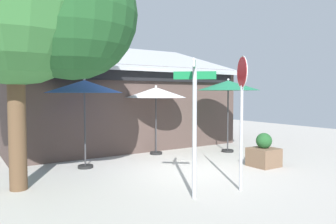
{
  "coord_description": "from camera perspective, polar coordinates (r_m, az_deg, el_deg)",
  "views": [
    {
      "loc": [
        -5.36,
        -7.14,
        2.17
      ],
      "look_at": [
        0.1,
        1.2,
        1.6
      ],
      "focal_mm": 34.56,
      "sensor_mm": 36.0,
      "label": 1
    }
  ],
  "objects": [
    {
      "name": "patio_umbrella_royal_blue_left",
      "position": [
        9.63,
        -14.54,
        4.25
      ],
      "size": [
        2.21,
        2.21,
        2.63
      ],
      "color": "black",
      "rests_on": "ground"
    },
    {
      "name": "cafe_building",
      "position": [
        13.89,
        -8.99,
        1.27
      ],
      "size": [
        9.47,
        5.3,
        4.49
      ],
      "color": "#473833",
      "rests_on": "ground"
    },
    {
      "name": "ground_plane",
      "position": [
        9.2,
        3.64,
        -10.69
      ],
      "size": [
        28.0,
        28.0,
        0.1
      ],
      "primitive_type": "cube",
      "color": "#ADA8A0"
    },
    {
      "name": "patio_umbrella_ivory_center",
      "position": [
        11.48,
        -2.15,
        3.36
      ],
      "size": [
        2.16,
        2.16,
        2.46
      ],
      "color": "black",
      "rests_on": "ground"
    },
    {
      "name": "sidewalk_planter",
      "position": [
        10.11,
        16.53,
        -6.98
      ],
      "size": [
        0.77,
        0.77,
        1.0
      ],
      "color": "brown",
      "rests_on": "ground"
    },
    {
      "name": "street_sign_post",
      "position": [
        6.59,
        4.71,
        -0.3
      ],
      "size": [
        0.68,
        0.73,
        2.86
      ],
      "color": "#A8AAB2",
      "rests_on": "ground"
    },
    {
      "name": "patio_umbrella_forest_green_right",
      "position": [
        12.13,
        10.57,
        4.53
      ],
      "size": [
        2.29,
        2.29,
        2.72
      ],
      "color": "black",
      "rests_on": "ground"
    },
    {
      "name": "stop_sign",
      "position": [
        7.32,
        12.87,
        2.25
      ],
      "size": [
        0.35,
        0.63,
        3.0
      ],
      "color": "#A8AAB2",
      "rests_on": "ground"
    },
    {
      "name": "shade_tree",
      "position": [
        8.11,
        -23.1,
        17.75
      ],
      "size": [
        4.61,
        4.03,
        6.38
      ],
      "color": "brown",
      "rests_on": "ground"
    }
  ]
}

